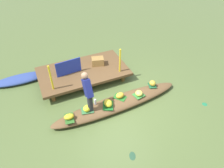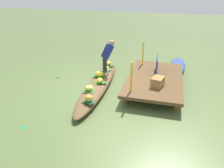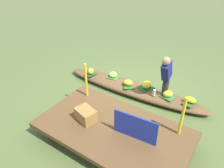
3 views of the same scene
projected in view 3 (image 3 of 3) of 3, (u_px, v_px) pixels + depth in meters
canal_water at (133, 92)px, 6.39m from camera, size 40.00×40.00×0.00m
dock_platform at (113, 130)px, 4.68m from camera, size 3.20×1.80×0.37m
vendor_boat at (133, 89)px, 6.32m from camera, size 4.37×0.90×0.26m
leaf_mat_0 at (146, 88)px, 6.13m from camera, size 0.46×0.51×0.01m
banana_bunch_0 at (146, 85)px, 6.08m from camera, size 0.24×0.30×0.20m
leaf_mat_1 at (167, 96)px, 5.78m from camera, size 0.41×0.35×0.01m
banana_bunch_1 at (168, 94)px, 5.73m from camera, size 0.32×0.30×0.18m
leaf_mat_2 at (128, 85)px, 6.23m from camera, size 0.44×0.46×0.01m
banana_bunch_2 at (128, 83)px, 6.19m from camera, size 0.31×0.25×0.17m
leaf_mat_3 at (113, 77)px, 6.62m from camera, size 0.38×0.36×0.01m
banana_bunch_3 at (113, 75)px, 6.58m from camera, size 0.30×0.30×0.16m
leaf_mat_4 at (91, 74)px, 6.77m from camera, size 0.34×0.38×0.01m
banana_bunch_4 at (91, 71)px, 6.71m from camera, size 0.26×0.28×0.19m
leaf_mat_5 at (190, 102)px, 5.57m from camera, size 0.32×0.44×0.01m
banana_bunch_5 at (191, 100)px, 5.53m from camera, size 0.30×0.21×0.15m
vendor_person at (166, 74)px, 5.40m from camera, size 0.21×0.49×1.21m
water_bottle at (154, 93)px, 5.77m from camera, size 0.07×0.07×0.19m
market_banner at (135, 127)px, 4.26m from camera, size 0.90×0.11×0.55m
railing_post_west at (182, 117)px, 4.26m from camera, size 0.06×0.06×0.91m
railing_post_east at (86, 80)px, 5.38m from camera, size 0.06×0.06×0.91m
produce_crate at (86, 115)px, 4.78m from camera, size 0.51×0.42×0.28m
drifting_plant_0 at (86, 57)px, 8.37m from camera, size 0.23×0.23×0.01m
drifting_plant_1 at (169, 72)px, 7.42m from camera, size 0.25×0.30×0.01m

